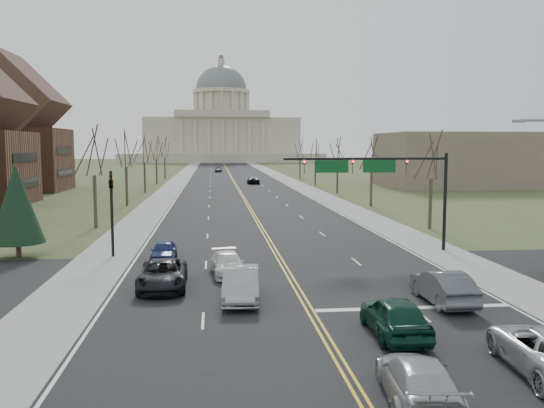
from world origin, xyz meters
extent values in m
plane|color=#444924|center=(0.00, 0.00, 0.00)|extent=(600.00, 600.00, 0.00)
cube|color=black|center=(0.00, 110.00, 0.01)|extent=(20.00, 380.00, 0.01)
cube|color=black|center=(0.00, 6.00, 0.01)|extent=(120.00, 14.00, 0.01)
cube|color=gray|center=(-12.00, 110.00, 0.01)|extent=(4.00, 380.00, 0.03)
cube|color=gray|center=(12.00, 110.00, 0.01)|extent=(4.00, 380.00, 0.03)
cube|color=gold|center=(0.00, 110.00, 0.01)|extent=(0.42, 380.00, 0.01)
cube|color=silver|center=(-9.80, 110.00, 0.01)|extent=(0.15, 380.00, 0.01)
cube|color=silver|center=(9.80, 110.00, 0.01)|extent=(0.15, 380.00, 0.01)
cube|color=silver|center=(5.00, -1.00, 0.01)|extent=(9.50, 0.50, 0.01)
cube|color=#BCB29C|center=(0.00, 250.00, 2.00)|extent=(90.00, 60.00, 4.00)
cube|color=#BCB29C|center=(0.00, 250.00, 12.00)|extent=(70.00, 40.00, 16.00)
cube|color=#BCB29C|center=(0.00, 229.50, 21.50)|extent=(42.00, 3.00, 3.00)
cylinder|color=#BCB29C|center=(0.00, 250.00, 26.00)|extent=(24.00, 24.00, 12.00)
cylinder|color=#BCB29C|center=(0.00, 250.00, 32.80)|extent=(27.00, 27.00, 1.60)
ellipsoid|color=slate|center=(0.00, 250.00, 33.60)|extent=(24.00, 24.00, 22.80)
cylinder|color=#BCB29C|center=(0.00, 250.00, 46.50)|extent=(3.20, 3.20, 3.00)
sphere|color=slate|center=(0.00, 250.00, 48.80)|extent=(2.40, 2.40, 2.40)
cylinder|color=black|center=(12.50, 13.50, 3.60)|extent=(0.24, 0.24, 7.20)
cylinder|color=black|center=(6.50, 13.50, 6.80)|extent=(12.00, 0.18, 0.18)
imported|color=black|center=(9.50, 13.50, 6.25)|extent=(0.35, 0.40, 1.10)
sphere|color=#FF0C0C|center=(9.50, 13.35, 6.60)|extent=(0.18, 0.18, 0.18)
imported|color=black|center=(5.50, 13.50, 6.25)|extent=(0.35, 0.40, 1.10)
sphere|color=#FF0C0C|center=(5.50, 13.35, 6.60)|extent=(0.18, 0.18, 0.18)
imported|color=black|center=(2.00, 13.50, 6.25)|extent=(0.35, 0.40, 1.10)
sphere|color=#FF0C0C|center=(2.00, 13.35, 6.60)|extent=(0.18, 0.18, 0.18)
cube|color=#0C4C1E|center=(7.50, 13.50, 6.25)|extent=(2.40, 0.12, 0.90)
cube|color=#0C4C1E|center=(4.00, 13.50, 6.25)|extent=(2.40, 0.12, 0.90)
cylinder|color=black|center=(-11.50, 13.50, 3.00)|extent=(0.20, 0.20, 6.00)
imported|color=black|center=(-11.50, 13.50, 5.20)|extent=(0.32, 0.36, 0.99)
cylinder|color=gray|center=(11.80, 0.00, 9.00)|extent=(2.40, 0.14, 0.14)
cube|color=gray|center=(10.50, 0.00, 8.95)|extent=(0.60, 0.25, 0.15)
cylinder|color=#342A1E|center=(15.50, 24.00, 2.34)|extent=(0.32, 0.32, 4.68)
cylinder|color=#342A1E|center=(-15.50, 28.00, 2.48)|extent=(0.32, 0.32, 4.95)
cylinder|color=#342A1E|center=(15.50, 44.00, 2.34)|extent=(0.32, 0.32, 4.68)
cylinder|color=#342A1E|center=(-15.50, 48.00, 2.48)|extent=(0.32, 0.32, 4.95)
cylinder|color=#342A1E|center=(15.50, 64.00, 2.34)|extent=(0.32, 0.32, 4.68)
cylinder|color=#342A1E|center=(-15.50, 68.00, 2.48)|extent=(0.32, 0.32, 4.95)
cylinder|color=#342A1E|center=(15.50, 84.00, 2.34)|extent=(0.32, 0.32, 4.68)
cylinder|color=#342A1E|center=(-15.50, 88.00, 2.48)|extent=(0.32, 0.32, 4.95)
cylinder|color=#342A1E|center=(15.50, 104.00, 2.34)|extent=(0.32, 0.32, 4.68)
cylinder|color=#342A1E|center=(-15.50, 108.00, 2.48)|extent=(0.32, 0.32, 4.95)
cylinder|color=#342A1E|center=(-18.00, 14.00, 0.50)|extent=(0.36, 0.36, 1.00)
cone|color=black|center=(-18.00, 14.00, 3.75)|extent=(3.64, 3.64, 5.50)
cube|color=black|center=(-28.45, 50.00, 2.85)|extent=(0.10, 9.80, 1.20)
cube|color=black|center=(-28.45, 50.00, 6.17)|extent=(0.10, 9.80, 1.20)
cube|color=brown|center=(-38.00, 74.00, 5.25)|extent=(17.00, 14.00, 10.50)
cube|color=#3F291F|center=(-38.00, 74.00, 14.75)|extent=(17.00, 14.28, 17.00)
cube|color=black|center=(-29.45, 74.00, 3.15)|extent=(0.10, 9.80, 1.20)
cube|color=black|center=(-29.45, 74.00, 6.83)|extent=(0.10, 9.80, 1.20)
cube|color=#6A5B4B|center=(40.00, 76.00, 5.00)|extent=(25.00, 20.00, 10.00)
imported|color=#0B3225|center=(2.82, -4.90, 0.85)|extent=(2.03, 4.93, 1.67)
imported|color=#505358|center=(6.74, -0.33, 0.83)|extent=(1.78, 5.01, 1.65)
imported|color=#A9ACB2|center=(1.60, -10.94, 0.73)|extent=(2.64, 5.19, 1.44)
imported|color=gray|center=(-3.16, 1.19, 0.85)|extent=(2.05, 5.17, 1.67)
imported|color=black|center=(-7.26, 4.04, 0.78)|extent=(2.62, 5.53, 1.53)
imported|color=silver|center=(-3.64, 6.95, 0.68)|extent=(2.28, 4.76, 1.34)
imported|color=navy|center=(-7.82, 11.48, 0.70)|extent=(1.65, 4.03, 1.37)
imported|color=black|center=(3.57, 87.50, 0.70)|extent=(2.31, 4.99, 1.38)
imported|color=#48494F|center=(-2.84, 138.02, 0.80)|extent=(2.21, 4.78, 1.58)
camera|label=1|loc=(-4.50, -27.07, 7.80)|focal=38.00mm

